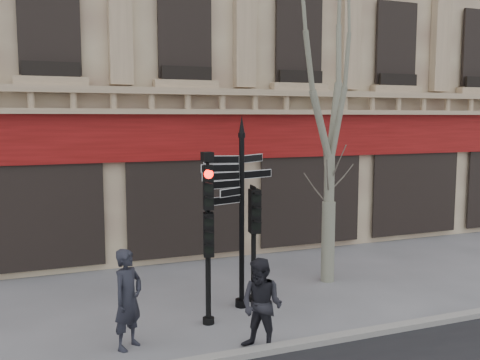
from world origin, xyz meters
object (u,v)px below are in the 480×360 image
at_px(traffic_signal_main, 208,217).
at_px(traffic_signal_secondary, 254,223).
at_px(fingerpost, 242,180).
at_px(pedestrian_b, 262,305).
at_px(plane_tree, 332,60).
at_px(pedestrian_a, 128,299).

distance_m(traffic_signal_main, traffic_signal_secondary, 1.70).
distance_m(fingerpost, traffic_signal_secondary, 1.12).
height_order(fingerpost, traffic_signal_secondary, fingerpost).
bearing_deg(traffic_signal_main, pedestrian_b, -58.11).
height_order(fingerpost, traffic_signal_main, fingerpost).
relative_size(traffic_signal_main, traffic_signal_secondary, 1.35).
bearing_deg(fingerpost, pedestrian_b, -109.65).
height_order(traffic_signal_main, plane_tree, plane_tree).
relative_size(plane_tree, pedestrian_b, 4.71).
xyz_separation_m(traffic_signal_secondary, pedestrian_b, (-0.87, -2.45, -0.95)).
distance_m(fingerpost, pedestrian_a, 3.50).
bearing_deg(traffic_signal_secondary, pedestrian_b, -101.12).
xyz_separation_m(pedestrian_a, pedestrian_b, (2.19, -0.98, -0.07)).
relative_size(fingerpost, plane_tree, 0.53).
bearing_deg(pedestrian_b, pedestrian_a, -152.77).
bearing_deg(traffic_signal_secondary, pedestrian_a, -145.91).
height_order(pedestrian_a, pedestrian_b, pedestrian_a).
bearing_deg(traffic_signal_main, traffic_signal_secondary, 47.59).
relative_size(fingerpost, pedestrian_b, 2.50).
xyz_separation_m(traffic_signal_main, plane_tree, (3.70, 1.59, 3.34)).
relative_size(traffic_signal_secondary, plane_tree, 0.33).
bearing_deg(plane_tree, fingerpost, -161.20).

